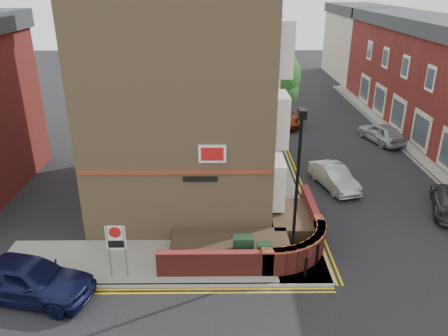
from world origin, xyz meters
The scene contains 27 objects.
ground centered at (0.00, 0.00, 0.00)m, with size 120.00×120.00×0.00m, color black.
pavement_corner centered at (-3.50, 1.50, 0.06)m, with size 13.00×3.00×0.12m, color gray.
pavement_main centered at (2.00, 16.00, 0.06)m, with size 2.00×32.00×0.12m, color gray.
pavement_far centered at (13.00, 13.00, 0.06)m, with size 4.00×40.00×0.12m, color gray.
kerb_side centered at (-3.50, 0.00, 0.06)m, with size 13.00×0.15×0.12m, color gray.
kerb_main_near centered at (3.00, 16.00, 0.06)m, with size 0.15×32.00×0.12m, color gray.
kerb_main_far centered at (11.00, 13.00, 0.06)m, with size 0.15×40.00×0.12m, color gray.
yellow_lines_side centered at (-3.50, -0.25, 0.01)m, with size 13.00×0.28×0.01m, color gold.
yellow_lines_main centered at (3.25, 16.00, 0.01)m, with size 0.28×32.00×0.01m, color gold.
corner_building centered at (-2.84, 8.00, 6.23)m, with size 8.95×10.40×13.60m.
garden_wall centered at (0.00, 2.50, 0.00)m, with size 6.80×6.00×1.20m, color maroon, non-canonical shape.
lamppost centered at (1.60, 1.20, 3.34)m, with size 0.25×0.50×6.30m.
utility_cabinet_large centered at (-0.30, 1.30, 0.72)m, with size 0.80×0.45×1.20m, color #16311F.
utility_cabinet_small centered at (0.50, 1.00, 0.67)m, with size 0.55×0.40×1.10m, color #16311F.
bollard_near centered at (2.00, 0.40, 0.57)m, with size 0.11×0.11×0.90m, color black.
bollard_far centered at (2.60, 1.20, 0.57)m, with size 0.11×0.11×0.90m, color black.
zone_sign centered at (-5.00, 0.50, 1.64)m, with size 0.72×0.07×2.20m.
far_terrace centered at (14.50, 17.00, 4.04)m, with size 5.40×30.40×8.00m.
far_terrace_cream centered at (14.50, 38.00, 4.05)m, with size 5.40×12.40×8.00m.
tree_near centered at (2.00, 14.05, 4.70)m, with size 3.64×3.65×6.70m.
tree_mid centered at (2.00, 22.05, 5.20)m, with size 4.03×4.03×7.42m.
tree_far centered at (2.00, 30.05, 4.91)m, with size 3.81×3.81×7.00m.
traffic_light_assembly centered at (2.40, 25.00, 2.78)m, with size 0.20×0.16×4.20m.
navy_hatchback centered at (-7.95, -0.50, 0.79)m, with size 1.86×4.62×1.57m, color black.
silver_car_near centered at (5.00, 8.41, 0.61)m, with size 1.30×3.72×1.22m, color #95989B.
red_car_main centered at (3.60, 19.97, 0.69)m, with size 2.29×4.96×1.38m, color maroon.
silver_car_far centered at (10.08, 15.64, 0.68)m, with size 1.60×3.98×1.36m, color #999EA0.
Camera 1 is at (-1.19, -13.09, 10.41)m, focal length 35.00 mm.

